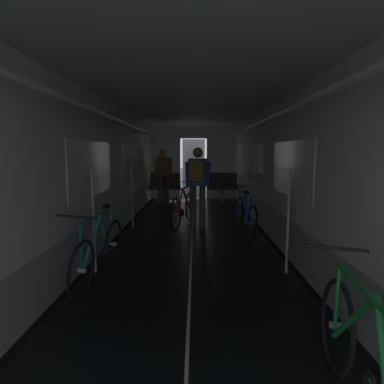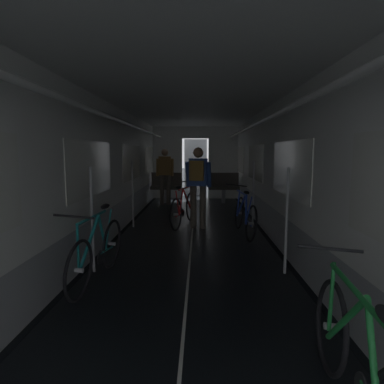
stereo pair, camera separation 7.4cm
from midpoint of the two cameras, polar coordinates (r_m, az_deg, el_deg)
train_car_shell at (r=5.63m, az=-0.42°, el=8.14°), size 3.14×12.34×2.57m
bench_seat_far_left at (r=10.21m, az=-5.05°, el=1.29°), size 0.98×0.51×0.95m
bench_seat_far_right at (r=10.19m, az=5.08°, el=1.28°), size 0.98×0.51×0.95m
bicycle_green at (r=2.30m, az=27.43°, el=-25.56°), size 0.44×1.69×0.94m
bicycle_teal at (r=4.18m, az=-16.52°, el=-10.05°), size 0.44×1.69×0.95m
bicycle_blue at (r=6.31m, az=8.92°, el=-4.08°), size 0.47×1.69×0.95m
person_cyclist_aisle at (r=6.66m, az=0.68°, el=2.10°), size 0.56×0.43×1.69m
bicycle_red_in_aisle at (r=7.01m, az=-1.84°, el=-2.86°), size 0.63×1.64×0.94m
person_standing_near_bench at (r=9.80m, az=-5.27°, el=3.44°), size 0.53×0.23×1.69m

